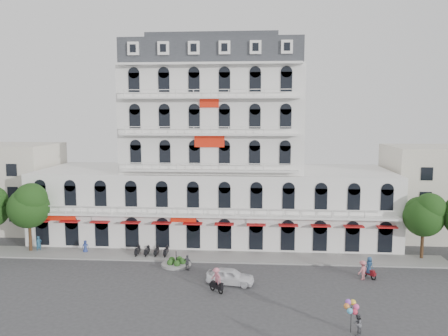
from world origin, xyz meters
TOP-DOWN VIEW (x-y plane):
  - ground at (0.00, 0.00)m, footprint 120.00×120.00m
  - sidewalk at (0.00, 9.00)m, footprint 53.00×4.00m
  - main_building at (0.00, 18.00)m, footprint 45.00×15.00m
  - flank_building_west at (-30.00, 20.00)m, footprint 14.00×10.00m
  - flank_building_east at (30.00, 20.00)m, footprint 14.00×10.00m
  - traffic_island at (-3.00, 6.00)m, footprint 3.20×3.20m
  - parked_scooter_row at (-6.35, 8.80)m, footprint 4.40×1.80m
  - tree_west_inner at (-20.95, 9.48)m, footprint 4.76×4.76m
  - tree_east_inner at (24.05, 9.98)m, footprint 4.40×4.37m
  - parked_car at (3.07, 1.23)m, footprint 4.75×2.42m
  - rider_east at (16.67, 3.76)m, footprint 1.16×1.45m
  - rider_center at (1.92, -0.76)m, footprint 1.35×1.30m
  - pedestrian_left at (-14.36, 9.44)m, footprint 0.89×0.79m
  - pedestrian_mid at (-1.57, 4.63)m, footprint 1.05×0.75m
  - pedestrian_right at (15.94, 3.34)m, footprint 1.40×1.35m
  - pedestrian_far at (-20.00, 9.50)m, footprint 0.78×0.83m
  - balloon_vendor at (12.77, -7.65)m, footprint 1.44×1.33m

SIDE VIEW (x-z plane):
  - ground at x=0.00m, z-range 0.00..0.00m
  - parked_scooter_row at x=-6.35m, z-range -0.55..0.55m
  - sidewalk at x=0.00m, z-range 0.00..0.16m
  - traffic_island at x=-3.00m, z-range -0.54..1.06m
  - pedestrian_left at x=-14.36m, z-range 0.00..1.53m
  - parked_car at x=3.07m, z-range 0.00..1.55m
  - pedestrian_mid at x=-1.57m, z-range 0.00..1.65m
  - pedestrian_far at x=-20.00m, z-range 0.00..1.90m
  - pedestrian_right at x=15.94m, z-range 0.00..1.92m
  - rider_east at x=16.67m, z-range 0.00..2.19m
  - rider_center at x=1.92m, z-range 0.08..2.38m
  - balloon_vendor at x=12.77m, z-range 0.05..2.49m
  - tree_east_inner at x=24.05m, z-range 1.43..9.00m
  - tree_west_inner at x=-20.95m, z-range 1.56..9.81m
  - flank_building_west at x=-30.00m, z-range 0.00..12.00m
  - flank_building_east at x=30.00m, z-range 0.00..12.00m
  - main_building at x=0.00m, z-range -2.94..22.86m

